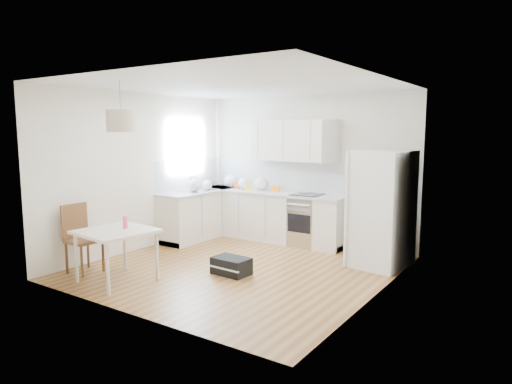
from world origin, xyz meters
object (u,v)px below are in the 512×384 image
dining_table (116,236)px  dining_chair (84,239)px  gym_bag (231,266)px  refrigerator (383,209)px

dining_table → dining_chair: dining_chair is taller
dining_chair → gym_bag: bearing=32.4°
dining_table → dining_chair: size_ratio=1.00×
dining_table → gym_bag: 1.66m
refrigerator → gym_bag: size_ratio=3.34×
dining_table → gym_bag: size_ratio=1.90×
refrigerator → gym_bag: bearing=-128.5°
refrigerator → dining_table: refrigerator is taller
gym_bag → dining_table: bearing=-131.3°
dining_chair → dining_table: bearing=1.1°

